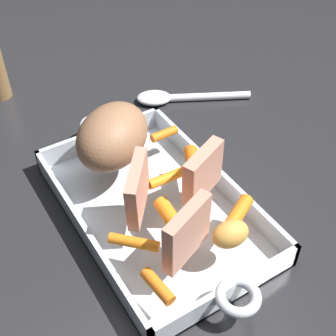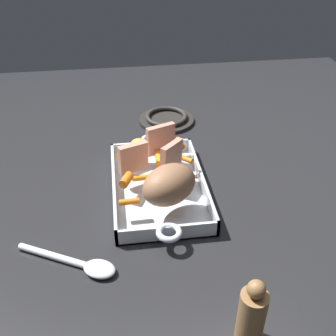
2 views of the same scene
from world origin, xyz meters
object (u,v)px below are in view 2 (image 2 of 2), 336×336
object	(u,v)px
pork_roast	(169,185)
roast_slice_outer	(161,139)
baby_carrot_long	(129,202)
baby_carrot_southeast	(159,159)
roast_slice_thick	(171,158)
baby_carrot_center_right	(182,157)
roasting_dish	(158,187)
baby_carrot_northwest	(126,180)
stove_burner_rear	(166,118)
baby_carrot_northeast	(127,154)
baby_carrot_southwest	(146,177)
pepper_mill	(252,315)
baby_carrot_short	(180,143)
serving_spoon	(82,264)
roast_slice_thin	(133,158)
potato_whole	(139,145)

from	to	relation	value
pork_roast	roast_slice_outer	distance (m)	0.22
baby_carrot_long	baby_carrot_southeast	xyz separation A→B (m)	(-0.17, 0.09, 0.00)
roast_slice_thick	baby_carrot_center_right	bearing A→B (deg)	145.29
roasting_dish	baby_carrot_southeast	world-z (taller)	baby_carrot_southeast
baby_carrot_northwest	baby_carrot_southeast	xyz separation A→B (m)	(-0.09, 0.09, -0.00)
baby_carrot_northwest	stove_burner_rear	xyz separation A→B (m)	(-0.41, 0.16, -0.05)
pork_roast	roast_slice_thick	distance (m)	0.12
baby_carrot_northeast	baby_carrot_southwest	bearing A→B (deg)	19.78
roast_slice_outer	roasting_dish	bearing A→B (deg)	-10.27
baby_carrot_long	stove_burner_rear	world-z (taller)	baby_carrot_long
pepper_mill	roasting_dish	bearing A→B (deg)	-166.71
roasting_dish	baby_carrot_short	distance (m)	0.17
baby_carrot_long	serving_spoon	size ratio (longest dim) A/B	0.22
baby_carrot_southwest	pepper_mill	xyz separation A→B (m)	(0.44, 0.14, 0.01)
roasting_dish	baby_carrot_southeast	size ratio (longest dim) A/B	6.80
roast_slice_thin	baby_carrot_short	distance (m)	0.18
serving_spoon	baby_carrot_short	bearing A→B (deg)	82.77
baby_carrot_short	pepper_mill	xyz separation A→B (m)	(0.59, 0.02, 0.01)
roast_slice_thick	pork_roast	bearing A→B (deg)	-10.47
pork_roast	baby_carrot_southeast	xyz separation A→B (m)	(-0.17, -0.00, -0.03)
roast_slice_thick	serving_spoon	bearing A→B (deg)	-41.23
pork_roast	baby_carrot_southeast	size ratio (longest dim) A/B	2.04
pork_roast	stove_burner_rear	distance (m)	0.50
roast_slice_thin	baby_carrot_short	xyz separation A→B (m)	(-0.11, 0.14, -0.03)
roast_slice_thin	baby_carrot_northeast	world-z (taller)	roast_slice_thin
pork_roast	baby_carrot_northwest	world-z (taller)	pork_roast
roasting_dish	baby_carrot_southeast	distance (m)	0.08
baby_carrot_center_right	pepper_mill	xyz separation A→B (m)	(0.52, 0.03, 0.01)
potato_whole	roast_slice_thick	bearing A→B (deg)	32.32
pork_roast	roast_slice_thick	size ratio (longest dim) A/B	1.67
roast_slice_outer	roast_slice_thick	distance (m)	0.10
pork_roast	roast_slice_thin	distance (m)	0.16
roast_slice_thick	baby_carrot_short	world-z (taller)	roast_slice_thick
roasting_dish	potato_whole	world-z (taller)	potato_whole
pepper_mill	baby_carrot_southeast	bearing A→B (deg)	-169.54
baby_carrot_northwest	baby_carrot_southeast	world-z (taller)	baby_carrot_southeast
baby_carrot_northwest	baby_carrot_southwest	bearing A→B (deg)	102.24
roast_slice_outer	baby_carrot_southwest	distance (m)	0.14
potato_whole	serving_spoon	size ratio (longest dim) A/B	0.24
roast_slice_outer	baby_carrot_long	size ratio (longest dim) A/B	1.72
baby_carrot_northeast	potato_whole	xyz separation A→B (m)	(-0.03, 0.04, 0.01)
roast_slice_outer	stove_burner_rear	distance (m)	0.29
baby_carrot_northeast	stove_burner_rear	bearing A→B (deg)	152.43
roast_slice_outer	pepper_mill	distance (m)	0.57
baby_carrot_long	pepper_mill	size ratio (longest dim) A/B	0.33
roasting_dish	roast_slice_thin	xyz separation A→B (m)	(-0.04, -0.06, 0.07)
baby_carrot_short	potato_whole	size ratio (longest dim) A/B	0.99
roasting_dish	pork_roast	distance (m)	0.13
roast_slice_outer	baby_carrot_southeast	distance (m)	0.06
baby_carrot_long	stove_burner_rear	bearing A→B (deg)	162.58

